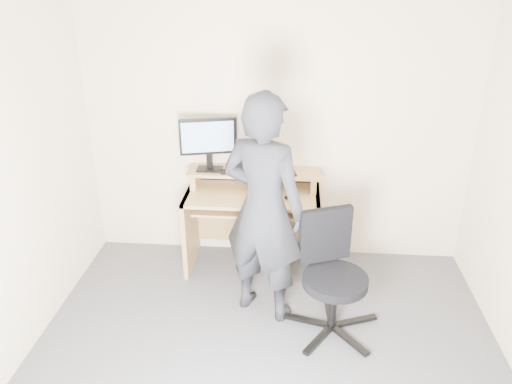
# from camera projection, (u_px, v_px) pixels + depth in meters

# --- Properties ---
(ground) EXTENTS (3.50, 3.50, 0.00)m
(ground) POSITION_uv_depth(u_px,v_px,m) (263.00, 381.00, 3.43)
(ground) COLOR #505055
(ground) RESTS_ON ground
(back_wall) EXTENTS (3.50, 0.02, 2.50)m
(back_wall) POSITION_uv_depth(u_px,v_px,m) (277.00, 130.00, 4.49)
(back_wall) COLOR beige
(back_wall) RESTS_ON ground
(desk) EXTENTS (1.20, 0.60, 0.91)m
(desk) POSITION_uv_depth(u_px,v_px,m) (253.00, 210.00, 4.60)
(desk) COLOR tan
(desk) RESTS_ON ground
(monitor) EXTENTS (0.50, 0.16, 0.48)m
(monitor) POSITION_uv_depth(u_px,v_px,m) (208.00, 140.00, 4.40)
(monitor) COLOR black
(monitor) RESTS_ON desk
(external_drive) EXTENTS (0.10, 0.14, 0.20)m
(external_drive) POSITION_uv_depth(u_px,v_px,m) (238.00, 159.00, 4.50)
(external_drive) COLOR black
(external_drive) RESTS_ON desk
(travel_mug) EXTENTS (0.08, 0.08, 0.16)m
(travel_mug) POSITION_uv_depth(u_px,v_px,m) (270.00, 163.00, 4.46)
(travel_mug) COLOR silver
(travel_mug) RESTS_ON desk
(smartphone) EXTENTS (0.10, 0.14, 0.01)m
(smartphone) POSITION_uv_depth(u_px,v_px,m) (292.00, 173.00, 4.44)
(smartphone) COLOR black
(smartphone) RESTS_ON desk
(charger) EXTENTS (0.05, 0.05, 0.03)m
(charger) POSITION_uv_depth(u_px,v_px,m) (223.00, 172.00, 4.44)
(charger) COLOR black
(charger) RESTS_ON desk
(headphones) EXTENTS (0.19, 0.19, 0.06)m
(headphones) POSITION_uv_depth(u_px,v_px,m) (246.00, 167.00, 4.58)
(headphones) COLOR silver
(headphones) RESTS_ON desk
(keyboard) EXTENTS (0.49, 0.32, 0.03)m
(keyboard) POSITION_uv_depth(u_px,v_px,m) (252.00, 206.00, 4.40)
(keyboard) COLOR black
(keyboard) RESTS_ON desk
(mouse) EXTENTS (0.11, 0.08, 0.04)m
(mouse) POSITION_uv_depth(u_px,v_px,m) (290.00, 198.00, 4.32)
(mouse) COLOR black
(mouse) RESTS_ON desk
(office_chair) EXTENTS (0.75, 0.72, 0.94)m
(office_chair) POSITION_uv_depth(u_px,v_px,m) (331.00, 270.00, 3.76)
(office_chair) COLOR black
(office_chair) RESTS_ON ground
(person) EXTENTS (0.79, 0.67, 1.84)m
(person) POSITION_uv_depth(u_px,v_px,m) (263.00, 210.00, 3.78)
(person) COLOR black
(person) RESTS_ON ground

